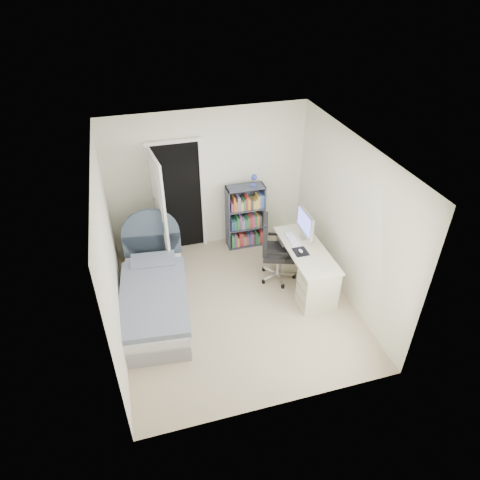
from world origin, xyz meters
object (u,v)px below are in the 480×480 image
object	(u,v)px
nightstand	(152,239)
desk	(304,265)
bookcase	(246,219)
floor_lamp	(160,236)
bed	(155,296)
office_chair	(273,247)

from	to	relation	value
nightstand	desk	distance (m)	2.65
bookcase	desk	distance (m)	1.47
nightstand	bookcase	bearing A→B (deg)	-2.28
floor_lamp	bookcase	distance (m)	1.55
bed	office_chair	bearing A→B (deg)	7.48
floor_lamp	desk	xyz separation A→B (m)	(2.12, -1.25, -0.13)
nightstand	bookcase	world-z (taller)	bookcase
nightstand	floor_lamp	bearing A→B (deg)	-52.19
nightstand	office_chair	bearing A→B (deg)	-31.48
office_chair	bed	bearing A→B (deg)	-172.52
bed	floor_lamp	bearing A→B (deg)	78.42
bookcase	desk	xyz separation A→B (m)	(0.58, -1.34, -0.16)
bookcase	desk	bearing A→B (deg)	-66.66
floor_lamp	office_chair	distance (m)	1.94
bed	bookcase	bearing A→B (deg)	35.91
nightstand	bookcase	distance (m)	1.68
bed	floor_lamp	distance (m)	1.26
desk	bookcase	bearing A→B (deg)	113.34
bed	nightstand	bearing A→B (deg)	84.71
office_chair	bookcase	bearing A→B (deg)	97.97
desk	office_chair	bearing A→B (deg)	145.52
bed	desk	size ratio (longest dim) A/B	1.44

